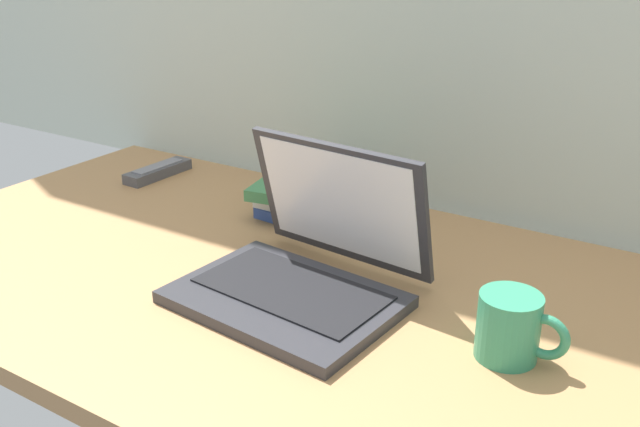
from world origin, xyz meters
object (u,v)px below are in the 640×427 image
coffee_mug (511,326)px  remote_control_near (158,171)px  laptop (305,264)px  book_stack (308,199)px

coffee_mug → remote_control_near: (-0.86, 0.27, -0.03)m
laptop → coffee_mug: bearing=-0.9°
laptop → remote_control_near: 0.62m
coffee_mug → book_stack: bearing=151.3°
laptop → coffee_mug: size_ratio=2.88×
coffee_mug → remote_control_near: bearing=162.6°
coffee_mug → book_stack: size_ratio=0.54×
laptop → book_stack: laptop is taller
laptop → remote_control_near: laptop is taller
remote_control_near → book_stack: (0.40, -0.02, 0.02)m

